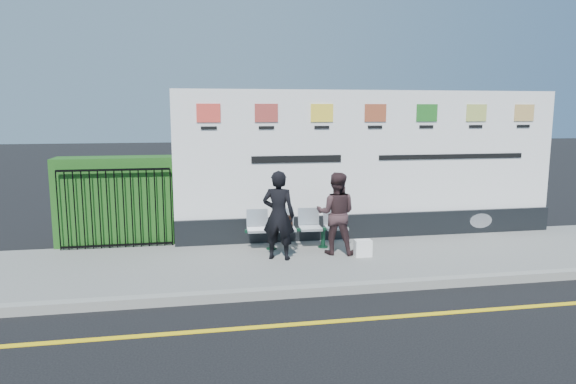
# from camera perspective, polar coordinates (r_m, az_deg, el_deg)

# --- Properties ---
(ground) EXTENTS (80.00, 80.00, 0.00)m
(ground) POSITION_cam_1_polar(r_m,az_deg,el_deg) (7.35, 15.67, -12.95)
(ground) COLOR black
(pavement) EXTENTS (14.00, 3.00, 0.12)m
(pavement) POSITION_cam_1_polar(r_m,az_deg,el_deg) (9.51, 9.05, -7.28)
(pavement) COLOR gray
(pavement) RESTS_ON ground
(kerb) EXTENTS (14.00, 0.18, 0.14)m
(kerb) POSITION_cam_1_polar(r_m,az_deg,el_deg) (8.18, 12.59, -10.03)
(kerb) COLOR gray
(kerb) RESTS_ON ground
(yellow_line) EXTENTS (14.00, 0.10, 0.01)m
(yellow_line) POSITION_cam_1_polar(r_m,az_deg,el_deg) (7.35, 15.67, -12.92)
(yellow_line) COLOR yellow
(yellow_line) RESTS_ON ground
(billboard) EXTENTS (8.00, 0.30, 3.00)m
(billboard) POSITION_cam_1_polar(r_m,az_deg,el_deg) (10.66, 9.36, 1.94)
(billboard) COLOR black
(billboard) RESTS_ON pavement
(hedge) EXTENTS (2.35, 0.70, 1.70)m
(hedge) POSITION_cam_1_polar(r_m,az_deg,el_deg) (10.65, -18.29, -0.85)
(hedge) COLOR #205519
(hedge) RESTS_ON pavement
(railing) EXTENTS (2.05, 0.06, 1.54)m
(railing) POSITION_cam_1_polar(r_m,az_deg,el_deg) (10.22, -18.60, -1.72)
(railing) COLOR black
(railing) RESTS_ON pavement
(bench) EXTENTS (1.92, 0.60, 0.41)m
(bench) POSITION_cam_1_polar(r_m,az_deg,el_deg) (9.79, 1.05, -5.10)
(bench) COLOR silver
(bench) RESTS_ON pavement
(woman_left) EXTENTS (0.67, 0.57, 1.57)m
(woman_left) POSITION_cam_1_polar(r_m,az_deg,el_deg) (8.96, -1.06, -2.60)
(woman_left) COLOR black
(woman_left) RESTS_ON pavement
(woman_right) EXTENTS (0.87, 0.78, 1.50)m
(woman_right) POSITION_cam_1_polar(r_m,az_deg,el_deg) (9.35, 5.36, -2.37)
(woman_right) COLOR #392528
(woman_right) RESTS_ON pavement
(handbag_brown) EXTENTS (0.31, 0.17, 0.23)m
(handbag_brown) POSITION_cam_1_polar(r_m,az_deg,el_deg) (9.68, -0.40, -3.32)
(handbag_brown) COLOR black
(handbag_brown) RESTS_ON bench
(carrier_bag_white) EXTENTS (0.30, 0.18, 0.30)m
(carrier_bag_white) POSITION_cam_1_polar(r_m,az_deg,el_deg) (9.36, 8.32, -6.19)
(carrier_bag_white) COLOR white
(carrier_bag_white) RESTS_ON pavement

